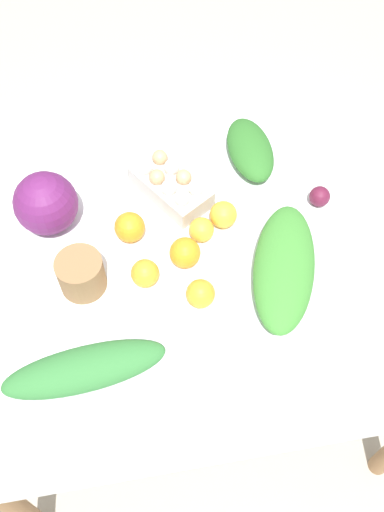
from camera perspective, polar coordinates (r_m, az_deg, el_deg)
The scene contains 15 objects.
ground_plane at distance 2.15m, azimuth 0.00°, elevation -11.09°, with size 8.00×8.00×0.00m, color #B2A899.
dining_table at distance 1.57m, azimuth 0.00°, elevation -2.26°, with size 1.23×1.02×0.74m.
cabbage_purple at distance 1.54m, azimuth -14.41°, elevation 5.12°, with size 0.17×0.17×0.17m, color #601E5B.
egg_carton at distance 1.59m, azimuth -2.15°, elevation 7.17°, with size 0.23×0.26×0.09m.
paper_bag at distance 1.44m, azimuth -11.02°, elevation -1.78°, with size 0.12×0.12×0.10m, color olive.
greens_bunch_chard at distance 1.45m, azimuth 9.20°, elevation -1.05°, with size 0.38×0.15×0.08m, color #3D8433.
greens_bunch_scallion at distance 1.69m, azimuth 5.83°, elevation 10.56°, with size 0.25×0.13×0.07m, color #2D6B28.
greens_bunch_dandelion at distance 1.34m, azimuth -10.68°, elevation -11.04°, with size 0.38×0.11×0.07m, color #337538.
beet_root at distance 1.62m, azimuth 12.64°, elevation 5.83°, with size 0.06×0.06×0.06m, color #5B1933.
orange_0 at distance 1.51m, azimuth -6.25°, elevation 2.88°, with size 0.08×0.08×0.08m, color orange.
orange_1 at distance 1.45m, azimuth -0.69°, elevation 0.26°, with size 0.08×0.08×0.08m, color orange.
orange_2 at distance 1.43m, azimuth -4.71°, elevation -1.73°, with size 0.07×0.07×0.07m, color orange.
orange_3 at distance 1.40m, azimuth 0.78°, elevation -3.80°, with size 0.07×0.07×0.07m, color orange.
orange_4 at distance 1.51m, azimuth 0.95°, elevation 2.65°, with size 0.07×0.07×0.07m, color #F9A833.
orange_5 at distance 1.53m, azimuth 3.15°, elevation 4.15°, with size 0.07×0.07×0.07m, color #F9A833.
Camera 1 is at (-0.14, -0.79, 1.99)m, focal length 40.00 mm.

